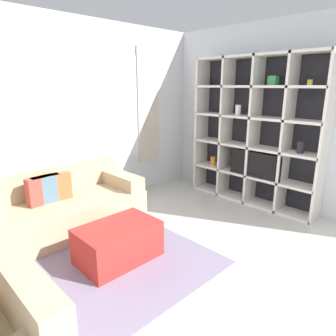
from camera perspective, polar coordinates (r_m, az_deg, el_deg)
name	(u,v)px	position (r m, az deg, el deg)	size (l,w,h in m)	color
wall_back	(66,118)	(4.43, -18.90, 9.01)	(5.88, 0.11, 2.70)	silver
wall_right	(265,115)	(4.86, 17.91, 9.51)	(0.07, 4.56, 2.70)	silver
area_rug	(62,280)	(3.21, -19.58, -19.42)	(2.89, 1.99, 0.01)	slate
shelving_unit	(255,133)	(4.75, 16.28, 6.45)	(0.35, 2.07, 2.22)	#232328
couch_main	(62,207)	(4.09, -19.60, -7.10)	(1.97, 0.91, 0.76)	tan
ottoman	(118,243)	(3.28, -9.46, -13.87)	(0.82, 0.53, 0.40)	#A82823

